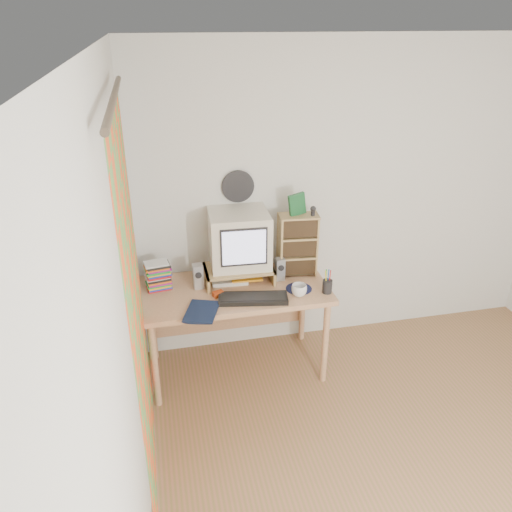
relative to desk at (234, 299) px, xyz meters
name	(u,v)px	position (x,y,z in m)	size (l,w,h in m)	color
floor	(441,484)	(1.03, -1.44, -0.62)	(3.50, 3.50, 0.00)	#976047
back_wall	(350,199)	(1.03, 0.31, 0.63)	(3.50, 3.50, 0.00)	silver
left_wall	(127,357)	(-0.72, -1.44, 0.63)	(3.50, 3.50, 0.00)	silver
curtain	(138,317)	(-0.68, -0.96, 0.53)	(2.20, 2.20, 0.00)	#ED5221
wall_disc	(238,187)	(0.10, 0.29, 0.81)	(0.25, 0.25, 0.02)	black
desk	(234,299)	(0.00, 0.00, 0.00)	(1.40, 0.70, 0.75)	tan
monitor_riser	(239,270)	(0.05, 0.04, 0.23)	(0.52, 0.30, 0.12)	tan
crt_monitor	(240,239)	(0.07, 0.09, 0.46)	(0.44, 0.44, 0.42)	beige
speaker_left	(198,276)	(-0.27, 0.00, 0.23)	(0.07, 0.07, 0.19)	#9D9EA2
speaker_right	(280,269)	(0.37, 0.00, 0.22)	(0.07, 0.07, 0.18)	#9D9EA2
keyboard	(253,298)	(0.10, -0.27, 0.15)	(0.50, 0.17, 0.03)	black
dvd_stack	(158,274)	(-0.56, 0.05, 0.26)	(0.17, 0.12, 0.24)	brown
cd_rack	(298,245)	(0.52, 0.06, 0.38)	(0.30, 0.16, 0.50)	tan
mug	(299,290)	(0.44, -0.27, 0.18)	(0.11, 0.11, 0.09)	white
diary	(187,309)	(-0.39, -0.33, 0.16)	(0.26, 0.19, 0.05)	#0E1936
mousepad	(299,289)	(0.47, -0.18, 0.14)	(0.20, 0.20, 0.00)	#101136
pen_cup	(327,284)	(0.66, -0.28, 0.21)	(0.07, 0.07, 0.14)	black
papers	(236,278)	(0.03, 0.06, 0.15)	(0.27, 0.20, 0.04)	silver
red_box	(218,294)	(-0.14, -0.16, 0.15)	(0.08, 0.05, 0.04)	#AD3712
game_box	(297,204)	(0.51, 0.07, 0.72)	(0.13, 0.03, 0.17)	#175329
webcam	(313,211)	(0.62, 0.03, 0.67)	(0.04, 0.04, 0.08)	black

